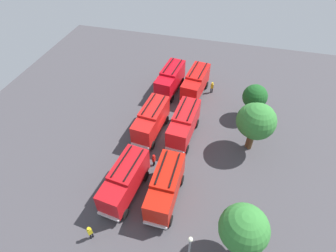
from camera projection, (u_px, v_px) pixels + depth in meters
ground_plane at (168, 134)px, 35.67m from camera, size 55.79×55.79×0.00m
fire_truck_0 at (170, 79)px, 41.09m from camera, size 7.42×3.39×3.88m
fire_truck_1 at (151, 120)px, 34.44m from camera, size 7.40×3.30×3.88m
fire_truck_2 at (125, 180)px, 27.80m from camera, size 7.44×3.45×3.88m
fire_truck_3 at (196, 83)px, 40.38m from camera, size 7.44×3.44×3.88m
fire_truck_4 at (184, 123)px, 33.94m from camera, size 7.36×3.19×3.88m
fire_truck_5 at (165, 186)px, 27.27m from camera, size 7.22×2.80×3.88m
firefighter_0 at (90, 232)px, 24.96m from camera, size 0.48×0.44×1.84m
firefighter_1 at (212, 87)px, 41.49m from camera, size 0.29×0.45×1.80m
firefighter_2 at (154, 160)px, 31.24m from camera, size 0.46×0.32×1.73m
tree_0 at (255, 97)px, 35.83m from camera, size 3.28×3.28×5.08m
tree_1 at (254, 121)px, 31.08m from camera, size 4.16×4.16×6.45m
tree_2 at (257, 122)px, 30.74m from camera, size 4.32×4.32×6.69m
tree_3 at (244, 229)px, 21.82m from camera, size 4.13×4.13×6.41m
traffic_cone_0 at (106, 182)px, 29.87m from camera, size 0.40×0.40×0.56m
traffic_cone_1 at (157, 78)px, 44.38m from camera, size 0.50×0.50×0.71m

